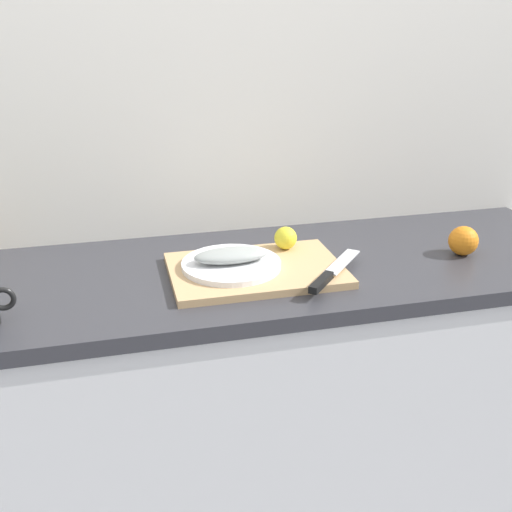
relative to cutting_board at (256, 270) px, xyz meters
name	(u,v)px	position (x,y,z in m)	size (l,w,h in m)	color
back_wall	(221,116)	(-0.01, 0.37, 0.34)	(3.20, 0.05, 2.50)	white
kitchen_counter	(248,407)	(-0.01, 0.04, -0.46)	(2.00, 0.60, 0.90)	white
cutting_board	(256,270)	(0.00, 0.00, 0.00)	(0.45, 0.31, 0.02)	tan
white_plate	(231,264)	(-0.06, 0.01, 0.02)	(0.26, 0.26, 0.01)	white
fish_fillet	(231,255)	(-0.06, 0.01, 0.04)	(0.19, 0.08, 0.04)	#999E99
chef_knife	(329,274)	(0.16, -0.11, 0.02)	(0.21, 0.24, 0.02)	silver
lemon_0	(286,238)	(0.11, 0.10, 0.04)	(0.06, 0.06, 0.06)	yellow
orange_0	(463,241)	(0.60, -0.01, 0.03)	(0.08, 0.08, 0.08)	orange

